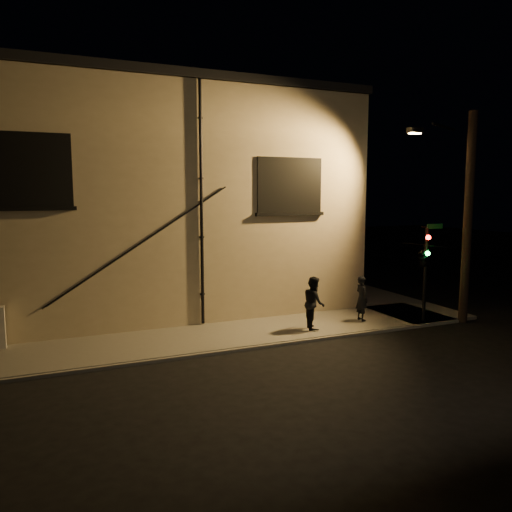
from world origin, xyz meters
name	(u,v)px	position (x,y,z in m)	size (l,w,h in m)	color
ground	(286,345)	(0.00, 0.00, 0.00)	(90.00, 90.00, 0.00)	black
sidewalk	(264,309)	(1.22, 4.39, 0.06)	(21.00, 16.00, 0.12)	#5F5C55
building	(135,200)	(-3.00, 8.99, 4.40)	(16.20, 12.23, 8.80)	tan
pedestrian_a	(362,298)	(3.65, 1.20, 0.94)	(0.59, 0.39, 1.63)	black
pedestrian_b	(314,303)	(1.51, 0.93, 1.01)	(0.87, 0.68, 1.79)	black
traffic_signal	(424,257)	(5.50, 0.19, 2.47)	(1.26, 2.06, 3.50)	black
streetlamp_pole	(465,213)	(7.13, -0.02, 3.99)	(2.03, 1.40, 7.57)	black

